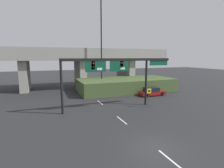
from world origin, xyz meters
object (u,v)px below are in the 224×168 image
(highway_light_pole_near, at_px, (101,44))
(speed_limit_sign, at_px, (149,95))
(signal_gantry, at_px, (115,68))
(parked_sedan_near_right, at_px, (152,92))

(highway_light_pole_near, bearing_deg, speed_limit_sign, -80.36)
(speed_limit_sign, bearing_deg, signal_gantry, 163.94)
(signal_gantry, distance_m, speed_limit_sign, 5.51)
(parked_sedan_near_right, bearing_deg, speed_limit_sign, -127.31)
(signal_gantry, distance_m, parked_sedan_near_right, 10.62)
(signal_gantry, relative_size, highway_light_pole_near, 0.85)
(highway_light_pole_near, distance_m, parked_sedan_near_right, 12.73)
(speed_limit_sign, distance_m, highway_light_pole_near, 15.02)
(speed_limit_sign, relative_size, parked_sedan_near_right, 0.56)
(speed_limit_sign, height_order, parked_sedan_near_right, speed_limit_sign)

